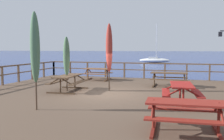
% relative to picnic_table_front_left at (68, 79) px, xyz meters
% --- Properties ---
extents(ground_plane, '(600.00, 600.00, 0.00)m').
position_rel_picnic_table_front_left_xyz_m(ground_plane, '(1.98, -0.12, -1.24)').
color(ground_plane, navy).
extents(wooden_deck, '(13.04, 12.93, 0.68)m').
position_rel_picnic_table_front_left_xyz_m(wooden_deck, '(1.98, -0.12, -0.90)').
color(wooden_deck, brown).
rests_on(wooden_deck, ground).
extents(railing_waterside_far, '(12.84, 0.10, 1.09)m').
position_rel_picnic_table_front_left_xyz_m(railing_waterside_far, '(1.98, 6.19, 0.17)').
color(railing_waterside_far, brown).
rests_on(railing_waterside_far, wooden_deck).
extents(picnic_table_front_left, '(1.51, 2.14, 0.78)m').
position_rel_picnic_table_front_left_xyz_m(picnic_table_front_left, '(0.00, 0.00, 0.00)').
color(picnic_table_front_left, brown).
rests_on(picnic_table_front_left, wooden_deck).
extents(picnic_table_front_right, '(1.96, 1.41, 0.78)m').
position_rel_picnic_table_front_left_xyz_m(picnic_table_front_right, '(4.61, 2.89, -0.00)').
color(picnic_table_front_right, brown).
rests_on(picnic_table_front_right, wooden_deck).
extents(picnic_table_mid_left, '(1.57, 1.91, 0.78)m').
position_rel_picnic_table_front_left_xyz_m(picnic_table_mid_left, '(5.37, -1.55, -0.01)').
color(picnic_table_mid_left, maroon).
rests_on(picnic_table_mid_left, wooden_deck).
extents(picnic_table_back_left, '(1.76, 1.44, 0.78)m').
position_rel_picnic_table_front_left_xyz_m(picnic_table_back_left, '(-0.09, 4.40, -0.01)').
color(picnic_table_back_left, brown).
rests_on(picnic_table_back_left, wooden_deck).
extents(picnic_table_mid_right, '(1.98, 1.52, 0.78)m').
position_rel_picnic_table_front_left_xyz_m(picnic_table_mid_right, '(5.52, -4.62, -0.00)').
color(picnic_table_mid_right, maroon).
rests_on(picnic_table_mid_right, wooden_deck).
extents(patio_umbrella_tall_back_left, '(0.32, 0.32, 2.64)m').
position_rel_picnic_table_front_left_xyz_m(patio_umbrella_tall_back_left, '(-0.08, 0.02, 1.11)').
color(patio_umbrella_tall_back_left, '#4C3828').
rests_on(patio_umbrella_tall_back_left, wooden_deck).
extents(patio_umbrella_tall_mid_left, '(0.32, 0.32, 3.27)m').
position_rel_picnic_table_front_left_xyz_m(patio_umbrella_tall_mid_left, '(0.73, -3.75, 1.52)').
color(patio_umbrella_tall_mid_left, '#4C3828').
rests_on(patio_umbrella_tall_mid_left, wooden_deck).
extents(patio_umbrella_short_front, '(0.32, 0.32, 3.27)m').
position_rel_picnic_table_front_left_xyz_m(patio_umbrella_short_front, '(1.93, 0.56, 1.51)').
color(patio_umbrella_short_front, '#4C3828').
rests_on(patio_umbrella_short_front, wooden_deck).
extents(lamp_post_hooked, '(0.57, 0.50, 3.20)m').
position_rel_picnic_table_front_left_xyz_m(lamp_post_hooked, '(7.65, 5.52, 1.55)').
color(lamp_post_hooked, black).
rests_on(lamp_post_hooked, wooden_deck).
extents(sailboat_distant, '(6.10, 2.07, 7.72)m').
position_rel_picnic_table_front_left_xyz_m(sailboat_distant, '(-0.69, 38.73, -0.73)').
color(sailboat_distant, white).
rests_on(sailboat_distant, ground).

